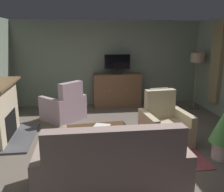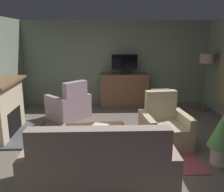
{
  "view_description": "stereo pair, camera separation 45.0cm",
  "coord_description": "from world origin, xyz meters",
  "px_view_note": "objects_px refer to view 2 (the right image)",
  "views": [
    {
      "loc": [
        -0.86,
        -4.52,
        2.16
      ],
      "look_at": [
        -0.23,
        0.38,
        0.92
      ],
      "focal_mm": 39.51,
      "sensor_mm": 36.0,
      "label": 1
    },
    {
      "loc": [
        -0.41,
        -4.56,
        2.16
      ],
      "look_at": [
        -0.23,
        0.38,
        0.92
      ],
      "focal_mm": 39.51,
      "sensor_mm": 36.0,
      "label": 2
    }
  ],
  "objects_px": {
    "sofa_floral": "(100,168)",
    "armchair_angled_to_table": "(164,128)",
    "folded_newspaper": "(100,125)",
    "floor_lamp": "(207,64)",
    "television": "(125,64)",
    "tv_remote": "(106,128)",
    "armchair_in_far_corner": "(69,106)",
    "tv_cabinet": "(124,91)",
    "cat": "(64,129)",
    "potted_plant_leafy_by_curtain": "(224,133)",
    "coffee_table": "(95,129)",
    "fireplace": "(4,110)"
  },
  "relations": [
    {
      "from": "armchair_in_far_corner",
      "to": "potted_plant_leafy_by_curtain",
      "type": "relative_size",
      "value": 1.26
    },
    {
      "from": "coffee_table",
      "to": "tv_remote",
      "type": "xyz_separation_m",
      "value": [
        0.2,
        -0.12,
        0.06
      ]
    },
    {
      "from": "cat",
      "to": "folded_newspaper",
      "type": "bearing_deg",
      "value": -38.63
    },
    {
      "from": "coffee_table",
      "to": "fireplace",
      "type": "bearing_deg",
      "value": 161.48
    },
    {
      "from": "tv_cabinet",
      "to": "tv_remote",
      "type": "relative_size",
      "value": 8.4
    },
    {
      "from": "folded_newspaper",
      "to": "sofa_floral",
      "type": "distance_m",
      "value": 1.44
    },
    {
      "from": "fireplace",
      "to": "cat",
      "type": "height_order",
      "value": "fireplace"
    },
    {
      "from": "fireplace",
      "to": "armchair_in_far_corner",
      "type": "xyz_separation_m",
      "value": [
        1.25,
        1.1,
        -0.25
      ]
    },
    {
      "from": "folded_newspaper",
      "to": "floor_lamp",
      "type": "distance_m",
      "value": 3.83
    },
    {
      "from": "sofa_floral",
      "to": "armchair_angled_to_table",
      "type": "distance_m",
      "value": 1.93
    },
    {
      "from": "armchair_in_far_corner",
      "to": "fireplace",
      "type": "bearing_deg",
      "value": -138.6
    },
    {
      "from": "armchair_angled_to_table",
      "to": "cat",
      "type": "xyz_separation_m",
      "value": [
        -2.1,
        0.64,
        -0.23
      ]
    },
    {
      "from": "fireplace",
      "to": "cat",
      "type": "bearing_deg",
      "value": 2.14
    },
    {
      "from": "tv_cabinet",
      "to": "folded_newspaper",
      "type": "relative_size",
      "value": 4.76
    },
    {
      "from": "sofa_floral",
      "to": "cat",
      "type": "bearing_deg",
      "value": 111.68
    },
    {
      "from": "tv_cabinet",
      "to": "potted_plant_leafy_by_curtain",
      "type": "relative_size",
      "value": 1.46
    },
    {
      "from": "armchair_in_far_corner",
      "to": "tv_remote",
      "type": "bearing_deg",
      "value": -63.71
    },
    {
      "from": "television",
      "to": "armchair_in_far_corner",
      "type": "xyz_separation_m",
      "value": [
        -1.53,
        -0.97,
        -0.99
      ]
    },
    {
      "from": "tv_cabinet",
      "to": "cat",
      "type": "xyz_separation_m",
      "value": [
        -1.53,
        -2.08,
        -0.37
      ]
    },
    {
      "from": "fireplace",
      "to": "potted_plant_leafy_by_curtain",
      "type": "height_order",
      "value": "fireplace"
    },
    {
      "from": "tv_cabinet",
      "to": "tv_remote",
      "type": "height_order",
      "value": "tv_cabinet"
    },
    {
      "from": "coffee_table",
      "to": "floor_lamp",
      "type": "xyz_separation_m",
      "value": [
        3.07,
        2.3,
        0.97
      ]
    },
    {
      "from": "fireplace",
      "to": "coffee_table",
      "type": "height_order",
      "value": "fireplace"
    },
    {
      "from": "television",
      "to": "cat",
      "type": "relative_size",
      "value": 1.35
    },
    {
      "from": "television",
      "to": "floor_lamp",
      "type": "relative_size",
      "value": 0.46
    },
    {
      "from": "tv_cabinet",
      "to": "coffee_table",
      "type": "relative_size",
      "value": 1.21
    },
    {
      "from": "sofa_floral",
      "to": "armchair_in_far_corner",
      "type": "bearing_deg",
      "value": 104.85
    },
    {
      "from": "television",
      "to": "tv_remote",
      "type": "bearing_deg",
      "value": -101.85
    },
    {
      "from": "coffee_table",
      "to": "tv_remote",
      "type": "distance_m",
      "value": 0.24
    },
    {
      "from": "fireplace",
      "to": "television",
      "type": "bearing_deg",
      "value": 36.74
    },
    {
      "from": "tv_cabinet",
      "to": "television",
      "type": "relative_size",
      "value": 1.88
    },
    {
      "from": "tv_remote",
      "to": "floor_lamp",
      "type": "distance_m",
      "value": 3.86
    },
    {
      "from": "tv_remote",
      "to": "floor_lamp",
      "type": "relative_size",
      "value": 0.1
    },
    {
      "from": "coffee_table",
      "to": "armchair_in_far_corner",
      "type": "bearing_deg",
      "value": 112.53
    },
    {
      "from": "armchair_angled_to_table",
      "to": "coffee_table",
      "type": "bearing_deg",
      "value": -177.17
    },
    {
      "from": "sofa_floral",
      "to": "tv_cabinet",
      "type": "bearing_deg",
      "value": 80.57
    },
    {
      "from": "fireplace",
      "to": "folded_newspaper",
      "type": "distance_m",
      "value": 2.17
    },
    {
      "from": "tv_cabinet",
      "to": "potted_plant_leafy_by_curtain",
      "type": "bearing_deg",
      "value": -68.55
    },
    {
      "from": "television",
      "to": "armchair_in_far_corner",
      "type": "relative_size",
      "value": 0.62
    },
    {
      "from": "potted_plant_leafy_by_curtain",
      "to": "cat",
      "type": "xyz_separation_m",
      "value": [
        -2.91,
        1.43,
        -0.44
      ]
    },
    {
      "from": "folded_newspaper",
      "to": "armchair_angled_to_table",
      "type": "relative_size",
      "value": 0.28
    },
    {
      "from": "folded_newspaper",
      "to": "cat",
      "type": "distance_m",
      "value": 1.11
    },
    {
      "from": "television",
      "to": "coffee_table",
      "type": "distance_m",
      "value": 3.0
    },
    {
      "from": "folded_newspaper",
      "to": "potted_plant_leafy_by_curtain",
      "type": "height_order",
      "value": "potted_plant_leafy_by_curtain"
    },
    {
      "from": "sofa_floral",
      "to": "potted_plant_leafy_by_curtain",
      "type": "relative_size",
      "value": 2.12
    },
    {
      "from": "tv_remote",
      "to": "armchair_angled_to_table",
      "type": "xyz_separation_m",
      "value": [
        1.17,
        0.19,
        -0.1
      ]
    },
    {
      "from": "sofa_floral",
      "to": "armchair_in_far_corner",
      "type": "height_order",
      "value": "sofa_floral"
    },
    {
      "from": "armchair_angled_to_table",
      "to": "potted_plant_leafy_by_curtain",
      "type": "distance_m",
      "value": 1.15
    },
    {
      "from": "sofa_floral",
      "to": "cat",
      "type": "relative_size",
      "value": 3.69
    },
    {
      "from": "television",
      "to": "cat",
      "type": "distance_m",
      "value": 2.81
    }
  ]
}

